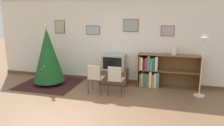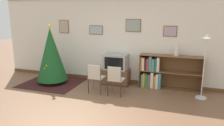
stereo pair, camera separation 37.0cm
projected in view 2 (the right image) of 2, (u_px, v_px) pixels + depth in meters
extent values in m
plane|color=brown|center=(78.00, 116.00, 4.72)|extent=(24.00, 24.00, 0.00)
cube|color=silver|center=(115.00, 40.00, 6.83)|extent=(8.03, 0.08, 2.70)
cube|color=brown|center=(115.00, 80.00, 7.07)|extent=(8.03, 0.03, 0.10)
cube|color=brown|center=(64.00, 27.00, 7.25)|extent=(0.35, 0.02, 0.43)
cube|color=tan|center=(64.00, 27.00, 7.24)|extent=(0.31, 0.01, 0.39)
cube|color=brown|center=(96.00, 30.00, 6.91)|extent=(0.45, 0.02, 0.28)
cube|color=#9EA8B2|center=(96.00, 30.00, 6.90)|extent=(0.42, 0.01, 0.25)
cube|color=brown|center=(133.00, 26.00, 6.50)|extent=(0.46, 0.02, 0.38)
cube|color=gray|center=(133.00, 26.00, 6.49)|extent=(0.42, 0.01, 0.34)
cube|color=brown|center=(170.00, 31.00, 6.19)|extent=(0.38, 0.02, 0.30)
cube|color=#A893A3|center=(170.00, 31.00, 6.18)|extent=(0.34, 0.01, 0.27)
cube|color=#381919|center=(53.00, 83.00, 6.94)|extent=(1.77, 1.62, 0.01)
cylinder|color=maroon|center=(53.00, 81.00, 6.93)|extent=(0.36, 0.36, 0.10)
cone|color=#195123|center=(51.00, 54.00, 6.73)|extent=(0.94, 0.94, 1.62)
sphere|color=yellow|center=(49.00, 26.00, 6.54)|extent=(0.10, 0.10, 0.10)
sphere|color=gold|center=(57.00, 49.00, 6.71)|extent=(0.06, 0.06, 0.06)
sphere|color=#1E4CB2|center=(43.00, 71.00, 6.54)|extent=(0.04, 0.04, 0.04)
sphere|color=gold|center=(44.00, 68.00, 6.52)|extent=(0.04, 0.04, 0.04)
sphere|color=gold|center=(47.00, 66.00, 6.50)|extent=(0.05, 0.05, 0.05)
sphere|color=silver|center=(57.00, 49.00, 6.79)|extent=(0.06, 0.06, 0.06)
cube|color=#4C311E|center=(116.00, 83.00, 6.81)|extent=(0.80, 0.45, 0.05)
cube|color=brown|center=(116.00, 76.00, 6.75)|extent=(0.83, 0.47, 0.42)
cube|color=#9E9E99|center=(116.00, 62.00, 6.65)|extent=(0.70, 0.45, 0.47)
cube|color=black|center=(114.00, 64.00, 6.44)|extent=(0.57, 0.01, 0.36)
cube|color=#BCB29E|center=(97.00, 77.00, 6.03)|extent=(0.40, 0.40, 0.02)
cube|color=#BCB29E|center=(94.00, 72.00, 5.80)|extent=(0.35, 0.02, 0.38)
cylinder|color=#4C4C51|center=(94.00, 82.00, 6.30)|extent=(0.02, 0.02, 0.42)
cylinder|color=#4C4C51|center=(105.00, 84.00, 6.19)|extent=(0.02, 0.02, 0.42)
cylinder|color=#4C4C51|center=(88.00, 86.00, 5.97)|extent=(0.02, 0.02, 0.42)
cylinder|color=#4C4C51|center=(101.00, 88.00, 5.85)|extent=(0.02, 0.02, 0.42)
cylinder|color=#4C4C51|center=(88.00, 79.00, 5.92)|extent=(0.02, 0.02, 0.82)
cylinder|color=#4C4C51|center=(101.00, 81.00, 5.81)|extent=(0.02, 0.02, 0.82)
cube|color=#BCB29E|center=(116.00, 79.00, 5.85)|extent=(0.40, 0.40, 0.02)
cube|color=#BCB29E|center=(114.00, 74.00, 5.63)|extent=(0.35, 0.02, 0.38)
cylinder|color=#4C4C51|center=(112.00, 84.00, 6.12)|extent=(0.02, 0.02, 0.42)
cylinder|color=#4C4C51|center=(125.00, 86.00, 6.01)|extent=(0.02, 0.02, 0.42)
cylinder|color=#4C4C51|center=(108.00, 88.00, 5.79)|extent=(0.02, 0.02, 0.42)
cylinder|color=#4C4C51|center=(121.00, 90.00, 5.68)|extent=(0.02, 0.02, 0.42)
cylinder|color=#4C4C51|center=(108.00, 81.00, 5.75)|extent=(0.02, 0.02, 0.82)
cylinder|color=#4C4C51|center=(121.00, 83.00, 5.63)|extent=(0.02, 0.02, 0.82)
cube|color=brown|center=(140.00, 70.00, 6.52)|extent=(0.02, 0.36, 1.00)
cube|color=brown|center=(203.00, 75.00, 5.98)|extent=(0.02, 0.36, 1.00)
cube|color=brown|center=(171.00, 56.00, 6.14)|extent=(1.75, 0.36, 0.02)
cube|color=brown|center=(169.00, 89.00, 6.36)|extent=(1.75, 0.36, 0.02)
cube|color=brown|center=(170.00, 72.00, 6.25)|extent=(1.71, 0.36, 0.02)
cube|color=brown|center=(171.00, 71.00, 6.41)|extent=(1.75, 0.01, 1.00)
cube|color=teal|center=(142.00, 80.00, 6.50)|extent=(0.05, 0.21, 0.38)
cube|color=gold|center=(144.00, 80.00, 6.50)|extent=(0.07, 0.26, 0.41)
cube|color=#337547|center=(147.00, 80.00, 6.48)|extent=(0.07, 0.27, 0.41)
cube|color=#756047|center=(150.00, 80.00, 6.48)|extent=(0.06, 0.30, 0.39)
cube|color=silver|center=(152.00, 80.00, 6.43)|extent=(0.08, 0.26, 0.46)
cube|color=orange|center=(155.00, 81.00, 6.42)|extent=(0.05, 0.29, 0.37)
cube|color=silver|center=(157.00, 81.00, 6.39)|extent=(0.07, 0.27, 0.43)
cube|color=teal|center=(160.00, 80.00, 6.37)|extent=(0.07, 0.29, 0.46)
cube|color=orange|center=(142.00, 63.00, 6.40)|extent=(0.04, 0.23, 0.39)
cube|color=silver|center=(144.00, 64.00, 6.40)|extent=(0.06, 0.25, 0.37)
cube|color=#232328|center=(146.00, 64.00, 6.41)|extent=(0.06, 0.30, 0.33)
cube|color=#B73333|center=(148.00, 64.00, 6.35)|extent=(0.06, 0.24, 0.37)
cube|color=teal|center=(151.00, 63.00, 6.34)|extent=(0.07, 0.28, 0.43)
cube|color=teal|center=(153.00, 65.00, 6.31)|extent=(0.08, 0.25, 0.36)
cube|color=#337547|center=(156.00, 65.00, 6.29)|extent=(0.05, 0.26, 0.37)
cube|color=silver|center=(158.00, 64.00, 6.25)|extent=(0.07, 0.22, 0.41)
cylinder|color=silver|center=(176.00, 51.00, 6.09)|extent=(0.13, 0.13, 0.26)
torus|color=silver|center=(177.00, 46.00, 6.06)|extent=(0.11, 0.11, 0.02)
cylinder|color=silver|center=(201.00, 98.00, 5.70)|extent=(0.28, 0.28, 0.03)
cylinder|color=silver|center=(204.00, 69.00, 5.52)|extent=(0.03, 0.03, 1.54)
cone|color=white|center=(207.00, 36.00, 5.33)|extent=(0.28, 0.28, 0.12)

